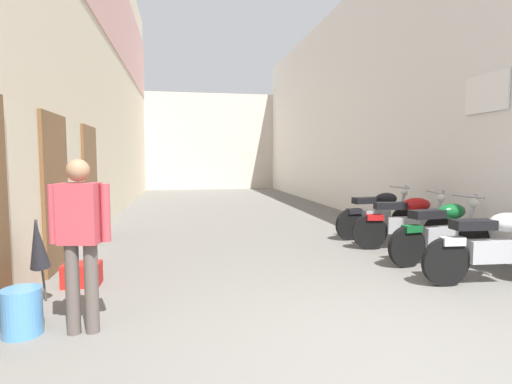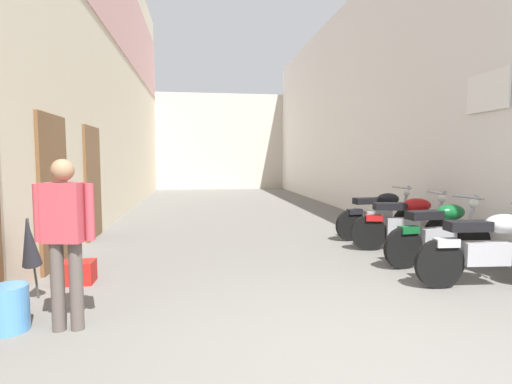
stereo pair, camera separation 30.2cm
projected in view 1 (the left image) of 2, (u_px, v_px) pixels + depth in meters
ground_plane at (244, 222)px, 9.99m from camera, size 34.22×34.22×0.00m
building_left at (106, 64)px, 10.94m from camera, size 0.45×18.22×8.19m
building_right at (345, 108)px, 12.32m from camera, size 0.45×18.22×6.25m
building_far_end at (209, 142)px, 21.66m from camera, size 9.53×2.00×4.90m
motorcycle_nearest at (494, 245)px, 5.03m from camera, size 1.85×0.58×1.04m
motorcycle_second at (442, 230)px, 6.03m from camera, size 1.84×0.58×1.04m
motorcycle_third at (406, 221)px, 6.99m from camera, size 1.84×0.58×1.04m
motorcycle_fourth at (378, 213)px, 7.97m from camera, size 1.84×0.58×1.04m
pedestrian_by_doorway at (80, 233)px, 3.58m from camera, size 0.52×0.26×1.57m
water_jug_near_door at (22, 312)px, 3.60m from camera, size 0.34×0.34×0.42m
plastic_crate at (82, 274)px, 5.01m from camera, size 0.44×0.32×0.28m
umbrella_leaning at (38, 244)px, 4.24m from camera, size 0.20×0.35×0.97m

